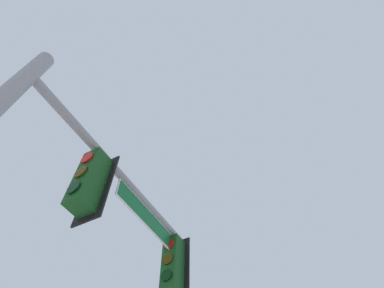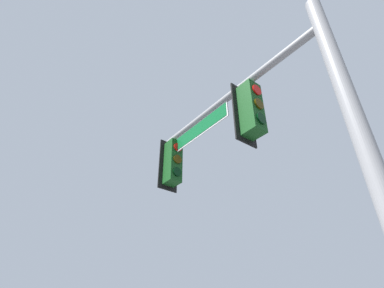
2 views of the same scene
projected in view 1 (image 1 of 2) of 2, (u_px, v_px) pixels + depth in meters
name	position (u px, v px, depth m)	size (l,w,h in m)	color
signal_pole_near	(71.00, 216.00, 3.90)	(4.66, 0.90, 6.29)	gray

